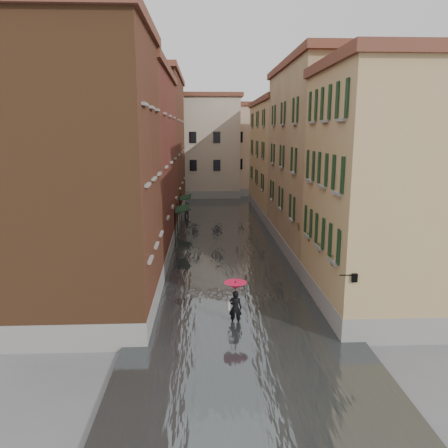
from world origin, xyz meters
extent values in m
plane|color=#5E5F61|center=(0.00, 0.00, 0.00)|extent=(120.00, 120.00, 0.00)
cube|color=#404547|center=(0.00, 13.00, 0.10)|extent=(10.00, 60.00, 0.20)
cube|color=brown|center=(-7.00, -2.00, 6.50)|extent=(6.00, 8.00, 13.00)
cube|color=brown|center=(-7.00, 9.00, 6.25)|extent=(6.00, 14.00, 12.50)
cube|color=brown|center=(-7.00, 24.00, 7.00)|extent=(6.00, 16.00, 14.00)
cube|color=tan|center=(7.00, -2.00, 5.75)|extent=(6.00, 8.00, 11.50)
cube|color=tan|center=(7.00, 9.00, 6.50)|extent=(6.00, 14.00, 13.00)
cube|color=tan|center=(7.00, 24.00, 5.75)|extent=(6.00, 16.00, 11.50)
cube|color=#B7A991|center=(-3.00, 38.00, 6.50)|extent=(12.00, 9.00, 13.00)
cube|color=tan|center=(6.00, 40.00, 6.00)|extent=(10.00, 9.00, 12.00)
cube|color=black|center=(-3.45, 12.82, 2.55)|extent=(1.09, 3.14, 0.31)
cylinder|color=black|center=(-3.95, 11.25, 1.40)|extent=(0.06, 0.06, 2.80)
cylinder|color=black|center=(-3.95, 14.40, 1.40)|extent=(0.06, 0.06, 2.80)
cube|color=black|center=(-3.45, 19.08, 2.55)|extent=(1.09, 2.72, 0.31)
cylinder|color=black|center=(-3.95, 17.72, 1.40)|extent=(0.06, 0.06, 2.80)
cylinder|color=black|center=(-3.95, 20.43, 1.40)|extent=(0.06, 0.06, 2.80)
cylinder|color=black|center=(4.05, -6.00, 3.10)|extent=(0.60, 0.05, 0.05)
cube|color=black|center=(4.35, -6.00, 3.00)|extent=(0.22, 0.22, 0.35)
cube|color=beige|center=(4.35, -6.00, 3.00)|extent=(0.14, 0.14, 0.24)
cube|color=brown|center=(4.12, -4.13, 3.15)|extent=(0.22, 0.85, 0.18)
imported|color=#265926|center=(4.12, -4.13, 3.57)|extent=(0.59, 0.51, 0.66)
cube|color=brown|center=(4.12, -2.02, 3.15)|extent=(0.22, 0.85, 0.18)
imported|color=#265926|center=(4.12, -2.02, 3.57)|extent=(0.59, 0.51, 0.66)
cube|color=brown|center=(4.12, 0.22, 3.15)|extent=(0.22, 0.85, 0.18)
imported|color=#265926|center=(4.12, 0.22, 3.57)|extent=(0.59, 0.51, 0.66)
cube|color=brown|center=(4.12, 2.72, 3.15)|extent=(0.22, 0.85, 0.18)
imported|color=#265926|center=(4.12, 2.72, 3.57)|extent=(0.59, 0.51, 0.66)
imported|color=black|center=(-0.25, -3.75, 0.83)|extent=(0.66, 0.48, 1.66)
cube|color=#C0B29F|center=(-0.53, -3.70, 0.95)|extent=(0.08, 0.30, 0.38)
cylinder|color=black|center=(-0.25, -3.75, 1.35)|extent=(0.02, 0.02, 1.00)
cone|color=red|center=(-0.25, -3.75, 1.92)|extent=(1.07, 1.07, 0.28)
imported|color=black|center=(-3.37, 21.90, 0.79)|extent=(0.87, 0.74, 1.57)
camera|label=1|loc=(-1.62, -22.38, 8.72)|focal=35.00mm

